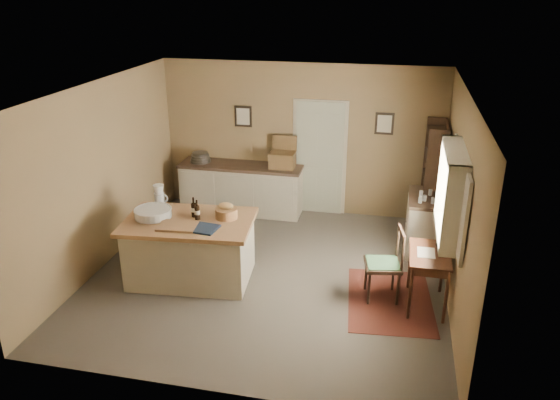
# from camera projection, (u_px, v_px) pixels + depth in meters

# --- Properties ---
(ground) EXTENTS (5.00, 5.00, 0.00)m
(ground) POSITION_uv_depth(u_px,v_px,m) (269.00, 274.00, 7.97)
(ground) COLOR brown
(ground) RESTS_ON ground
(wall_back) EXTENTS (5.00, 0.10, 2.70)m
(wall_back) POSITION_uv_depth(u_px,v_px,m) (301.00, 139.00, 9.73)
(wall_back) COLOR olive
(wall_back) RESTS_ON ground
(wall_front) EXTENTS (5.00, 0.10, 2.70)m
(wall_front) POSITION_uv_depth(u_px,v_px,m) (207.00, 279.00, 5.20)
(wall_front) COLOR olive
(wall_front) RESTS_ON ground
(wall_left) EXTENTS (0.10, 5.00, 2.70)m
(wall_left) POSITION_uv_depth(u_px,v_px,m) (102.00, 175.00, 7.96)
(wall_left) COLOR olive
(wall_left) RESTS_ON ground
(wall_right) EXTENTS (0.10, 5.00, 2.70)m
(wall_right) POSITION_uv_depth(u_px,v_px,m) (458.00, 203.00, 6.97)
(wall_right) COLOR olive
(wall_right) RESTS_ON ground
(ceiling) EXTENTS (5.00, 5.00, 0.00)m
(ceiling) POSITION_uv_depth(u_px,v_px,m) (267.00, 89.00, 6.96)
(ceiling) COLOR silver
(ceiling) RESTS_ON wall_back
(door) EXTENTS (0.97, 0.06, 2.11)m
(door) POSITION_uv_depth(u_px,v_px,m) (319.00, 157.00, 9.74)
(door) COLOR #A5A68C
(door) RESTS_ON ground
(framed_prints) EXTENTS (2.82, 0.02, 0.38)m
(framed_prints) POSITION_uv_depth(u_px,v_px,m) (312.00, 120.00, 9.53)
(framed_prints) COLOR black
(framed_prints) RESTS_ON ground
(window) EXTENTS (0.25, 1.99, 1.12)m
(window) POSITION_uv_depth(u_px,v_px,m) (455.00, 193.00, 6.73)
(window) COLOR #BFB496
(window) RESTS_ON ground
(work_island) EXTENTS (1.87, 1.31, 1.20)m
(work_island) POSITION_uv_depth(u_px,v_px,m) (190.00, 247.00, 7.71)
(work_island) COLOR #BFB496
(work_island) RESTS_ON ground
(sideboard) EXTENTS (2.23, 0.63, 1.18)m
(sideboard) POSITION_uv_depth(u_px,v_px,m) (242.00, 186.00, 9.99)
(sideboard) COLOR #BFB496
(sideboard) RESTS_ON ground
(rug) EXTENTS (1.24, 1.69, 0.01)m
(rug) POSITION_uv_depth(u_px,v_px,m) (390.00, 300.00, 7.32)
(rug) COLOR #521A12
(rug) RESTS_ON ground
(writing_desk) EXTENTS (0.51, 0.84, 0.82)m
(writing_desk) POSITION_uv_depth(u_px,v_px,m) (429.00, 260.00, 6.98)
(writing_desk) COLOR #351B10
(writing_desk) RESTS_ON ground
(desk_chair) EXTENTS (0.54, 0.54, 0.99)m
(desk_chair) POSITION_uv_depth(u_px,v_px,m) (383.00, 265.00, 7.22)
(desk_chair) COLOR black
(desk_chair) RESTS_ON ground
(right_cabinet) EXTENTS (0.54, 0.97, 0.99)m
(right_cabinet) POSITION_uv_depth(u_px,v_px,m) (424.00, 223.00, 8.55)
(right_cabinet) COLOR #BFB496
(right_cabinet) RESTS_ON ground
(shelving_unit) EXTENTS (0.32, 0.85, 1.89)m
(shelving_unit) POSITION_uv_depth(u_px,v_px,m) (435.00, 180.00, 8.97)
(shelving_unit) COLOR black
(shelving_unit) RESTS_ON ground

